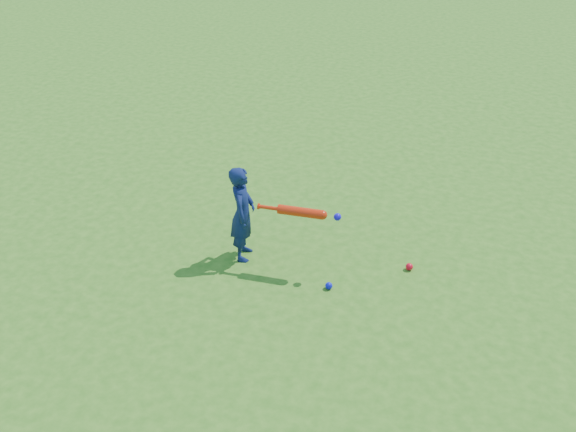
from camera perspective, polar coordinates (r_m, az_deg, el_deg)
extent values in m
plane|color=#306818|center=(7.51, -9.08, -1.92)|extent=(80.00, 80.00, 0.00)
imported|color=#101B4B|center=(6.84, -4.06, 0.22)|extent=(0.33, 0.44, 1.09)
sphere|color=red|center=(7.00, 10.73, -4.45)|extent=(0.08, 0.08, 0.08)
sphere|color=#0B0FC5|center=(6.63, 3.64, -6.21)|extent=(0.08, 0.08, 0.08)
cylinder|color=red|center=(6.66, -2.62, 0.87)|extent=(0.02, 0.07, 0.07)
cylinder|color=red|center=(6.63, -1.71, 0.74)|extent=(0.22, 0.05, 0.04)
cylinder|color=red|center=(6.56, 1.09, 0.37)|extent=(0.47, 0.12, 0.10)
sphere|color=red|center=(6.51, 3.08, 0.10)|extent=(0.10, 0.10, 0.10)
sphere|color=#180CD9|center=(6.49, 4.42, -0.08)|extent=(0.08, 0.08, 0.08)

